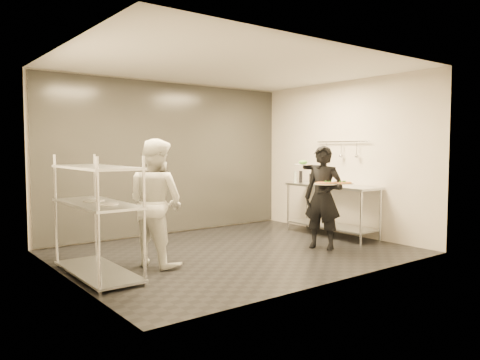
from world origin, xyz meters
TOP-DOWN VIEW (x-y plane):
  - room_shell at (0.00, 1.18)m, footprint 5.00×4.00m
  - pass_rack at (-2.15, -0.00)m, footprint 0.60×1.60m
  - prep_counter at (2.18, 0.00)m, footprint 0.60×1.80m
  - utensil_rail at (2.43, -0.00)m, footprint 0.07×1.20m
  - waiter at (1.24, -0.65)m, footprint 0.59×0.70m
  - chef at (-1.34, 0.00)m, footprint 0.88×0.99m
  - pizza_plate_near at (1.12, -0.80)m, footprint 0.35×0.35m
  - pizza_plate_far at (1.41, -0.89)m, footprint 0.34×0.34m
  - salad_plate at (1.12, -0.32)m, footprint 0.30×0.30m
  - pos_monitor at (2.06, 0.29)m, footprint 0.06×0.26m
  - bottle_green at (2.04, 0.80)m, footprint 0.06×0.06m
  - bottle_clear at (2.23, 0.52)m, footprint 0.06×0.06m
  - bottle_dark at (2.19, 0.80)m, footprint 0.06×0.06m

SIDE VIEW (x-z plane):
  - prep_counter at x=2.18m, z-range 0.17..1.09m
  - pass_rack at x=-2.15m, z-range 0.02..1.52m
  - waiter at x=1.24m, z-range 0.00..1.62m
  - chef at x=-1.34m, z-range 0.00..1.71m
  - pos_monitor at x=2.06m, z-range 0.92..1.11m
  - bottle_clear at x=2.23m, z-range 0.92..1.12m
  - bottle_dark at x=2.19m, z-range 0.92..1.14m
  - bottle_green at x=2.04m, z-range 0.92..1.14m
  - pizza_plate_far at x=1.41m, z-range 1.02..1.07m
  - pizza_plate_near at x=1.12m, z-range 1.02..1.07m
  - salad_plate at x=1.12m, z-range 1.30..1.37m
  - room_shell at x=0.00m, z-range 0.00..2.80m
  - utensil_rail at x=2.43m, z-range 1.39..1.70m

